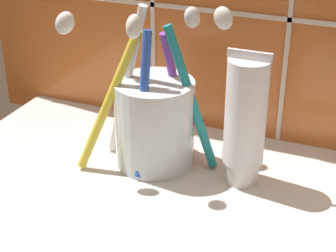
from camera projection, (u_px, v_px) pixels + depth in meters
The scene contains 3 objects.
sink_counter at pixel (224, 219), 52.32cm from camera, with size 61.48×31.77×2.00cm, color silver.
toothbrush_cup at pixel (154, 117), 57.24cm from camera, with size 15.95×11.05×19.01cm.
toothpaste_tube at pixel (243, 120), 53.42cm from camera, with size 4.19×3.99×13.70cm.
Camera 1 is at (11.46, -41.23, 32.76)cm, focal length 60.00 mm.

